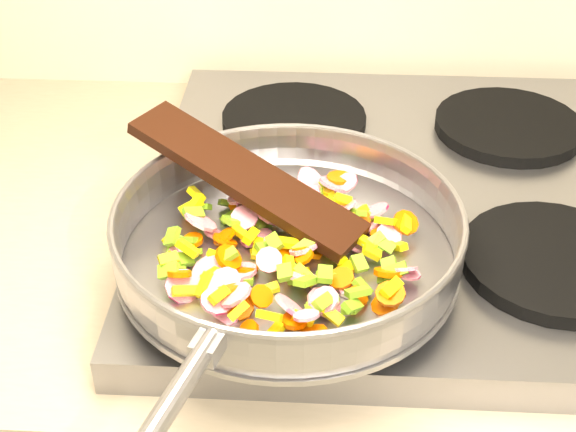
{
  "coord_description": "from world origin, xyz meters",
  "views": [
    {
      "loc": [
        -0.8,
        0.87,
        1.46
      ],
      "look_at": [
        -0.83,
        1.5,
        1.01
      ],
      "focal_mm": 50.0,
      "sensor_mm": 36.0,
      "label": 1
    }
  ],
  "objects": [
    {
      "name": "grate_br",
      "position": [
        -0.56,
        1.81,
        0.95
      ],
      "size": [
        0.19,
        0.19,
        0.02
      ],
      "primitive_type": "cylinder",
      "color": "black",
      "rests_on": "cooktop"
    },
    {
      "name": "grate_fl",
      "position": [
        -0.84,
        1.52,
        0.95
      ],
      "size": [
        0.19,
        0.19,
        0.02
      ],
      "primitive_type": "cylinder",
      "color": "black",
      "rests_on": "cooktop"
    },
    {
      "name": "vegetable_heap",
      "position": [
        -0.83,
        1.5,
        0.98
      ],
      "size": [
        0.26,
        0.28,
        0.04
      ],
      "color": "#CD144A",
      "rests_on": "saute_pan"
    },
    {
      "name": "grate_bl",
      "position": [
        -0.84,
        1.81,
        0.95
      ],
      "size": [
        0.19,
        0.19,
        0.02
      ],
      "primitive_type": "cylinder",
      "color": "black",
      "rests_on": "cooktop"
    },
    {
      "name": "cooktop",
      "position": [
        -0.7,
        1.67,
        0.92
      ],
      "size": [
        0.6,
        0.6,
        0.04
      ],
      "primitive_type": "cube",
      "color": "#939399",
      "rests_on": "counter_top"
    },
    {
      "name": "wooden_spatula",
      "position": [
        -0.88,
        1.57,
        1.01
      ],
      "size": [
        0.26,
        0.19,
        0.08
      ],
      "primitive_type": "cube",
      "rotation": [
        0.0,
        -0.24,
        2.62
      ],
      "color": "black",
      "rests_on": "saute_pan"
    },
    {
      "name": "grate_fr",
      "position": [
        -0.56,
        1.52,
        0.95
      ],
      "size": [
        0.19,
        0.19,
        0.02
      ],
      "primitive_type": "cylinder",
      "color": "black",
      "rests_on": "cooktop"
    },
    {
      "name": "saute_pan",
      "position": [
        -0.83,
        1.5,
        0.99
      ],
      "size": [
        0.39,
        0.54,
        0.06
      ],
      "rotation": [
        0.0,
        0.0,
        -0.3
      ],
      "color": "#9E9EA5",
      "rests_on": "grate_fl"
    }
  ]
}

